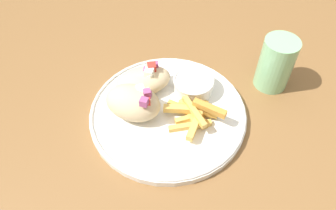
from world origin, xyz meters
TOP-DOWN VIEW (x-y plane):
  - table at (0.00, 0.00)m, footprint 1.35×1.35m
  - plate at (-0.02, -0.03)m, footprint 0.31×0.31m
  - pita_sandwich_near at (-0.08, -0.06)m, footprint 0.11×0.08m
  - pita_sandwich_far at (-0.08, 0.01)m, footprint 0.13×0.13m
  - fries_pile at (0.04, -0.03)m, footprint 0.12×0.11m
  - sauce_ramekin at (0.02, 0.04)m, footprint 0.08×0.08m
  - water_glass at (0.17, 0.12)m, footprint 0.07×0.07m

SIDE VIEW (x-z plane):
  - table at x=0.00m, z-range 0.31..1.08m
  - plate at x=-0.02m, z-range 0.77..0.79m
  - fries_pile at x=0.04m, z-range 0.78..0.82m
  - sauce_ramekin at x=0.02m, z-range 0.78..0.82m
  - pita_sandwich_far at x=-0.08m, z-range 0.78..0.84m
  - pita_sandwich_near at x=-0.08m, z-range 0.78..0.85m
  - water_glass at x=0.17m, z-range 0.76..0.88m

